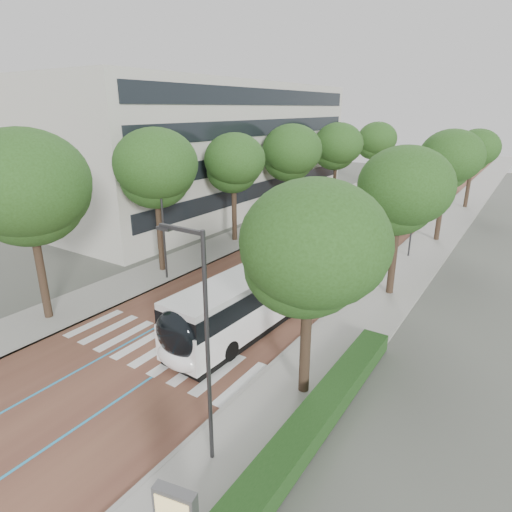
{
  "coord_description": "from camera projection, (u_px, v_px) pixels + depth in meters",
  "views": [
    {
      "loc": [
        14.36,
        -11.79,
        11.35
      ],
      "look_at": [
        0.23,
        9.73,
        2.4
      ],
      "focal_mm": 30.0,
      "sensor_mm": 36.0,
      "label": 1
    }
  ],
  "objects": [
    {
      "name": "zebra_crossing",
      "position": [
        159.0,
        349.0,
        21.16
      ],
      "size": [
        10.55,
        3.6,
        0.01
      ],
      "color": "silver",
      "rests_on": "ground"
    },
    {
      "name": "road",
      "position": [
        391.0,
        206.0,
        52.06
      ],
      "size": [
        11.0,
        140.0,
        0.02
      ],
      "primitive_type": "cube",
      "color": "#553026",
      "rests_on": "ground"
    },
    {
      "name": "trees_right",
      "position": [
        424.0,
        182.0,
        30.1
      ],
      "size": [
        5.58,
        47.27,
        9.14
      ],
      "color": "black",
      "rests_on": "ground"
    },
    {
      "name": "sidewalk_right",
      "position": [
        457.0,
        214.0,
        48.16
      ],
      "size": [
        4.0,
        140.0,
        0.12
      ],
      "primitive_type": "cube",
      "color": "#9C9A93",
      "rests_on": "ground"
    },
    {
      "name": "streetlight_near",
      "position": [
        202.0,
        333.0,
        13.1
      ],
      "size": [
        1.82,
        0.2,
        8.0
      ],
      "color": "#313133",
      "rests_on": "sidewalk_right"
    },
    {
      "name": "ground",
      "position": [
        141.0,
        358.0,
        20.48
      ],
      "size": [
        160.0,
        160.0,
        0.0
      ],
      "primitive_type": "plane",
      "color": "#51544C",
      "rests_on": "ground"
    },
    {
      "name": "bus_queued_0",
      "position": [
        368.0,
        225.0,
        37.4
      ],
      "size": [
        3.28,
        12.53,
        3.2
      ],
      "rotation": [
        0.0,
        0.0,
        -0.06
      ],
      "color": "white",
      "rests_on": "ground"
    },
    {
      "name": "sidewalk_left",
      "position": [
        333.0,
        199.0,
        55.93
      ],
      "size": [
        4.0,
        140.0,
        0.12
      ],
      "primitive_type": "cube",
      "color": "#9C9A93",
      "rests_on": "ground"
    },
    {
      "name": "office_building",
      "position": [
        201.0,
        147.0,
        50.39
      ],
      "size": [
        18.11,
        40.0,
        14.0
      ],
      "color": "beige",
      "rests_on": "ground"
    },
    {
      "name": "streetlight_far",
      "position": [
        413.0,
        198.0,
        32.84
      ],
      "size": [
        1.82,
        0.2,
        8.0
      ],
      "color": "#313133",
      "rests_on": "sidewalk_right"
    },
    {
      "name": "hedge",
      "position": [
        313.0,
        421.0,
        15.59
      ],
      "size": [
        1.2,
        14.0,
        0.8
      ],
      "primitive_type": "cube",
      "color": "#1A3B14",
      "rests_on": "sidewalk_right"
    },
    {
      "name": "bus_queued_1",
      "position": [
        407.0,
        199.0,
        48.12
      ],
      "size": [
        2.76,
        12.44,
        3.2
      ],
      "rotation": [
        0.0,
        0.0,
        -0.02
      ],
      "color": "white",
      "rests_on": "ground"
    },
    {
      "name": "lane_line_right",
      "position": [
        404.0,
        208.0,
        51.23
      ],
      "size": [
        0.12,
        126.0,
        0.01
      ],
      "primitive_type": "cube",
      "color": "#278FC5",
      "rests_on": "road"
    },
    {
      "name": "bus_queued_2",
      "position": [
        436.0,
        182.0,
        59.06
      ],
      "size": [
        3.26,
        12.53,
        3.2
      ],
      "rotation": [
        0.0,
        0.0,
        -0.06
      ],
      "color": "white",
      "rests_on": "ground"
    },
    {
      "name": "lane_line_left",
      "position": [
        378.0,
        204.0,
        52.88
      ],
      "size": [
        0.12,
        126.0,
        0.01
      ],
      "primitive_type": "cube",
      "color": "#278FC5",
      "rests_on": "road"
    },
    {
      "name": "lamp_post_left",
      "position": [
        163.0,
        222.0,
        28.61
      ],
      "size": [
        0.14,
        0.14,
        8.0
      ],
      "primitive_type": "cylinder",
      "color": "#313133",
      "rests_on": "sidewalk_left"
    },
    {
      "name": "kerb_right",
      "position": [
        439.0,
        211.0,
        49.14
      ],
      "size": [
        0.2,
        140.0,
        0.14
      ],
      "primitive_type": "cube",
      "color": "gray",
      "rests_on": "ground"
    },
    {
      "name": "lead_bus",
      "position": [
        280.0,
        283.0,
        25.12
      ],
      "size": [
        3.33,
        18.49,
        3.2
      ],
      "rotation": [
        0.0,
        0.0,
        -0.04
      ],
      "color": "black",
      "rests_on": "ground"
    },
    {
      "name": "kerb_left",
      "position": [
        347.0,
        201.0,
        54.95
      ],
      "size": [
        0.2,
        140.0,
        0.14
      ],
      "primitive_type": "cube",
      "color": "gray",
      "rests_on": "ground"
    },
    {
      "name": "trees_left",
      "position": [
        274.0,
        158.0,
        41.65
      ],
      "size": [
        6.48,
        61.18,
        9.92
      ],
      "color": "black",
      "rests_on": "ground"
    }
  ]
}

